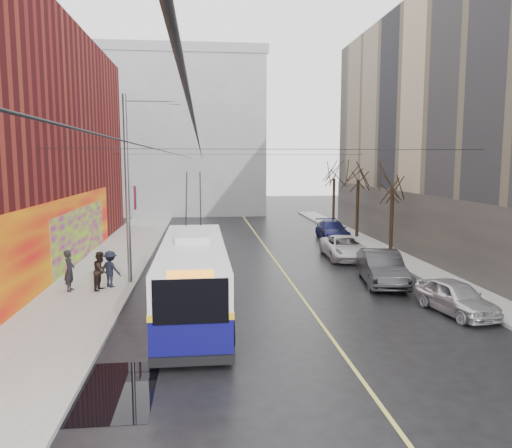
{
  "coord_description": "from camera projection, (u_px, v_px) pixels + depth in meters",
  "views": [
    {
      "loc": [
        -2.74,
        -13.98,
        5.93
      ],
      "look_at": [
        -0.32,
        8.88,
        3.02
      ],
      "focal_mm": 35.0,
      "sensor_mm": 36.0,
      "label": 1
    }
  ],
  "objects": [
    {
      "name": "lane_line",
      "position": [
        278.0,
        264.0,
        28.8
      ],
      "size": [
        0.12,
        50.0,
        0.01
      ],
      "primitive_type": "cube",
      "color": "#BFB74C",
      "rests_on": "ground"
    },
    {
      "name": "pigeons_flying",
      "position": [
        219.0,
        143.0,
        23.1
      ],
      "size": [
        2.36,
        3.18,
        1.82
      ],
      "color": "slate"
    },
    {
      "name": "following_car",
      "position": [
        212.0,
        248.0,
        30.43
      ],
      "size": [
        2.0,
        4.04,
        1.32
      ],
      "primitive_type": "imported",
      "rotation": [
        0.0,
        0.0,
        0.12
      ],
      "color": "#97989C",
      "rests_on": "ground"
    },
    {
      "name": "sidewalk_left",
      "position": [
        102.0,
        275.0,
        25.82
      ],
      "size": [
        4.0,
        60.0,
        0.15
      ],
      "primitive_type": "cube",
      "color": "gray",
      "rests_on": "ground"
    },
    {
      "name": "trolleybus",
      "position": [
        193.0,
        275.0,
        19.44
      ],
      "size": [
        2.74,
        11.44,
        5.4
      ],
      "rotation": [
        0.0,
        0.0,
        0.01
      ],
      "color": "#0B0A4E",
      "rests_on": "ground"
    },
    {
      "name": "pedestrian_b",
      "position": [
        101.0,
        271.0,
        22.39
      ],
      "size": [
        0.84,
        0.98,
        1.76
      ],
      "primitive_type": "imported",
      "rotation": [
        0.0,
        0.0,
        1.35
      ],
      "color": "black",
      "rests_on": "sidewalk_left"
    },
    {
      "name": "catenary_wires",
      "position": [
        206.0,
        155.0,
        28.35
      ],
      "size": [
        18.0,
        60.0,
        0.22
      ],
      "color": "black"
    },
    {
      "name": "parked_car_b",
      "position": [
        382.0,
        268.0,
        24.09
      ],
      "size": [
        2.38,
        5.08,
        1.61
      ],
      "primitive_type": "imported",
      "rotation": [
        0.0,
        0.0,
        -0.14
      ],
      "color": "#2B2B2E",
      "rests_on": "ground"
    },
    {
      "name": "pedestrian_c",
      "position": [
        110.0,
        269.0,
        22.95
      ],
      "size": [
        1.25,
        1.11,
        1.68
      ],
      "primitive_type": "imported",
      "rotation": [
        0.0,
        0.0,
        2.58
      ],
      "color": "black",
      "rests_on": "sidewalk_left"
    },
    {
      "name": "building_far",
      "position": [
        174.0,
        134.0,
        57.45
      ],
      "size": [
        20.5,
        12.1,
        18.0
      ],
      "color": "gray",
      "rests_on": "ground"
    },
    {
      "name": "ground",
      "position": [
        298.0,
        362.0,
        14.83
      ],
      "size": [
        140.0,
        140.0,
        0.0
      ],
      "primitive_type": "plane",
      "color": "black",
      "rests_on": "ground"
    },
    {
      "name": "parked_car_d",
      "position": [
        332.0,
        230.0,
        37.93
      ],
      "size": [
        2.11,
        4.88,
        1.4
      ],
      "primitive_type": "imported",
      "rotation": [
        0.0,
        0.0,
        -0.03
      ],
      "color": "#151A4C",
      "rests_on": "ground"
    },
    {
      "name": "sidewalk_right",
      "position": [
        417.0,
        267.0,
        27.6
      ],
      "size": [
        2.0,
        60.0,
        0.15
      ],
      "primitive_type": "cube",
      "color": "gray",
      "rests_on": "ground"
    },
    {
      "name": "tree_near",
      "position": [
        393.0,
        176.0,
        30.93
      ],
      "size": [
        3.2,
        3.2,
        6.4
      ],
      "color": "black",
      "rests_on": "ground"
    },
    {
      "name": "puddle",
      "position": [
        101.0,
        391.0,
        12.93
      ],
      "size": [
        2.77,
        3.62,
        0.01
      ],
      "primitive_type": "cube",
      "color": "black",
      "rests_on": "ground"
    },
    {
      "name": "tree_mid",
      "position": [
        358.0,
        170.0,
        37.8
      ],
      "size": [
        3.2,
        3.2,
        6.68
      ],
      "color": "black",
      "rests_on": "ground"
    },
    {
      "name": "parked_car_c",
      "position": [
        345.0,
        247.0,
        30.4
      ],
      "size": [
        2.44,
        5.03,
        1.38
      ],
      "primitive_type": "imported",
      "rotation": [
        0.0,
        0.0,
        -0.03
      ],
      "color": "silver",
      "rests_on": "ground"
    },
    {
      "name": "streetlight_pole",
      "position": [
        131.0,
        184.0,
        23.44
      ],
      "size": [
        2.65,
        0.6,
        9.0
      ],
      "color": "slate",
      "rests_on": "ground"
    },
    {
      "name": "pedestrian_a",
      "position": [
        69.0,
        270.0,
        22.25
      ],
      "size": [
        0.46,
        0.69,
        1.85
      ],
      "primitive_type": "imported",
      "rotation": [
        0.0,
        0.0,
        1.6
      ],
      "color": "black",
      "rests_on": "sidewalk_left"
    },
    {
      "name": "tree_far",
      "position": [
        334.0,
        170.0,
        44.72
      ],
      "size": [
        3.2,
        3.2,
        6.57
      ],
      "color": "black",
      "rests_on": "ground"
    },
    {
      "name": "parked_car_a",
      "position": [
        456.0,
        297.0,
        19.42
      ],
      "size": [
        2.19,
        4.09,
        1.32
      ],
      "primitive_type": "imported",
      "rotation": [
        0.0,
        0.0,
        0.17
      ],
      "color": "silver",
      "rests_on": "ground"
    }
  ]
}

